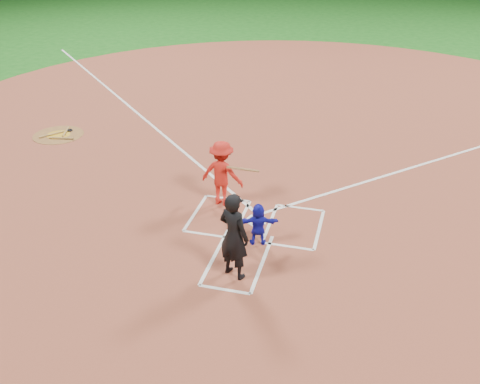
% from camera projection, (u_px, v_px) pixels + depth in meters
% --- Properties ---
extents(ground, '(120.00, 120.00, 0.00)m').
position_uv_depth(ground, '(256.00, 221.00, 13.38)').
color(ground, '#155715').
rests_on(ground, ground).
extents(home_plate_dirt, '(28.00, 28.00, 0.01)m').
position_uv_depth(home_plate_dirt, '(295.00, 133.00, 18.47)').
color(home_plate_dirt, brown).
rests_on(home_plate_dirt, ground).
extents(home_plate, '(0.60, 0.60, 0.02)m').
position_uv_depth(home_plate, '(256.00, 220.00, 13.37)').
color(home_plate, white).
rests_on(home_plate, home_plate_dirt).
extents(on_deck_circle, '(1.70, 1.70, 0.01)m').
position_uv_depth(on_deck_circle, '(58.00, 135.00, 18.28)').
color(on_deck_circle, brown).
rests_on(on_deck_circle, home_plate_dirt).
extents(on_deck_logo, '(0.80, 0.80, 0.00)m').
position_uv_depth(on_deck_logo, '(58.00, 135.00, 18.28)').
color(on_deck_logo, '#C39217').
rests_on(on_deck_logo, on_deck_circle).
extents(on_deck_bat_a, '(0.32, 0.82, 0.06)m').
position_uv_depth(on_deck_bat_a, '(66.00, 132.00, 18.44)').
color(on_deck_bat_a, '#A1783B').
rests_on(on_deck_bat_a, on_deck_circle).
extents(on_deck_bat_b, '(0.55, 0.71, 0.06)m').
position_uv_depth(on_deck_bat_b, '(51.00, 134.00, 18.22)').
color(on_deck_bat_b, olive).
rests_on(on_deck_bat_b, on_deck_circle).
extents(on_deck_bat_c, '(0.84, 0.20, 0.06)m').
position_uv_depth(on_deck_bat_c, '(61.00, 138.00, 17.94)').
color(on_deck_bat_c, olive).
rests_on(on_deck_bat_c, on_deck_circle).
extents(bat_weight_donut, '(0.19, 0.19, 0.05)m').
position_uv_depth(bat_weight_donut, '(70.00, 130.00, 18.56)').
color(bat_weight_donut, black).
rests_on(bat_weight_donut, on_deck_circle).
extents(catcher, '(1.00, 0.52, 1.03)m').
position_uv_depth(catcher, '(258.00, 224.00, 12.26)').
color(catcher, '#1517B1').
rests_on(catcher, home_plate_dirt).
extents(umpire, '(0.84, 0.72, 1.96)m').
position_uv_depth(umpire, '(234.00, 236.00, 10.98)').
color(umpire, black).
rests_on(umpire, home_plate_dirt).
extents(chalk_markings, '(28.35, 17.32, 0.01)m').
position_uv_depth(chalk_markings, '(292.00, 140.00, 17.86)').
color(chalk_markings, white).
rests_on(chalk_markings, home_plate_dirt).
extents(batter_at_plate, '(1.58, 0.77, 1.75)m').
position_uv_depth(batter_at_plate, '(222.00, 173.00, 13.75)').
color(batter_at_plate, red).
rests_on(batter_at_plate, home_plate_dirt).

